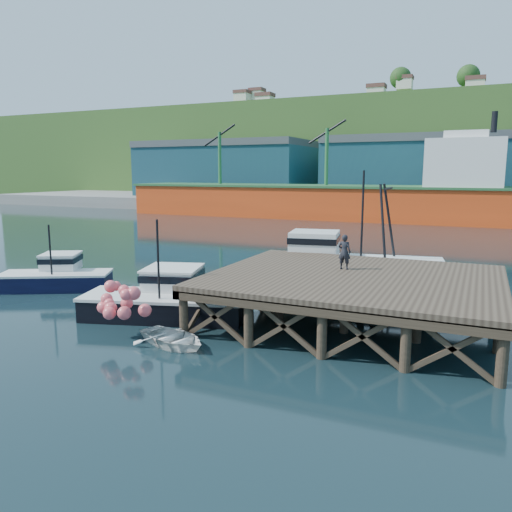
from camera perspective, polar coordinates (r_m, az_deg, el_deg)
The scene contains 12 objects.
ground at distance 24.24m, azimuth -1.80°, elevation -5.99°, with size 300.00×300.00×0.00m, color black.
wharf at distance 21.80m, azimuth 11.06°, elevation -2.69°, with size 12.00×10.00×2.62m.
far_quay at distance 91.70m, azimuth 17.93°, elevation 5.70°, with size 160.00×40.00×2.00m, color gray.
warehouse_left at distance 97.16m, azimuth -3.51°, elevation 9.59°, with size 32.00×16.00×9.00m, color #1B4C59.
warehouse_mid at distance 86.57m, azimuth 17.73°, elevation 9.15°, with size 28.00×16.00×9.00m, color #1B4C59.
cargo_ship at distance 71.53m, azimuth 9.16°, elevation 6.92°, with size 55.50×10.00×13.75m.
hillside at distance 121.47m, azimuth 19.84°, elevation 11.17°, with size 220.00×50.00×22.00m, color #2D511E.
boat_navy at distance 30.27m, azimuth -21.76°, elevation -2.08°, with size 6.24×4.68×3.71m.
boat_black at distance 23.13m, azimuth -10.16°, elevation -4.78°, with size 7.79×6.46×4.53m.
trawler at distance 28.71m, azimuth 10.58°, elevation -0.91°, with size 10.30×5.16×6.59m.
dinghy at distance 19.34m, azimuth -9.47°, elevation -9.22°, with size 2.20×3.08×0.64m, color white.
dockworker at distance 22.98m, azimuth 10.07°, elevation 0.46°, with size 0.58×0.38×1.60m, color black.
Camera 1 is at (10.31, -20.95, 6.52)m, focal length 35.00 mm.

